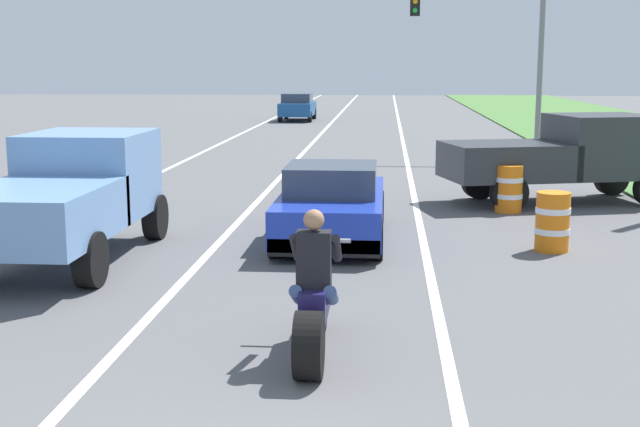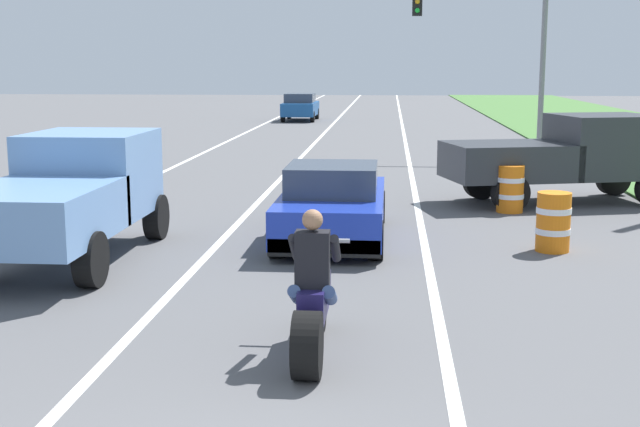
{
  "view_description": "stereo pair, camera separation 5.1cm",
  "coord_description": "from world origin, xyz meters",
  "px_view_note": "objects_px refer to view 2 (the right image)",
  "views": [
    {
      "loc": [
        1.12,
        -4.58,
        3.11
      ],
      "look_at": [
        0.19,
        7.19,
        1.0
      ],
      "focal_mm": 47.15,
      "sensor_mm": 36.0,
      "label": 1
    },
    {
      "loc": [
        1.17,
        -4.58,
        3.11
      ],
      "look_at": [
        0.19,
        7.19,
        1.0
      ],
      "focal_mm": 47.15,
      "sensor_mm": 36.0,
      "label": 2
    }
  ],
  "objects_px": {
    "pickup_truck_right_shoulder_dark_grey": "(564,154)",
    "traffic_light_mast_near": "(500,36)",
    "motorcycle_with_rider": "(313,305)",
    "distant_car_far_ahead": "(300,107)",
    "sports_car_blue": "(333,205)",
    "construction_barrel_mid": "(510,189)",
    "pickup_truck_left_lane_light_blue": "(71,192)",
    "construction_barrel_nearest": "(553,222)"
  },
  "relations": [
    {
      "from": "pickup_truck_right_shoulder_dark_grey",
      "to": "traffic_light_mast_near",
      "type": "relative_size",
      "value": 0.86
    },
    {
      "from": "motorcycle_with_rider",
      "to": "traffic_light_mast_near",
      "type": "xyz_separation_m",
      "value": [
        4.33,
        19.8,
        3.4
      ]
    },
    {
      "from": "motorcycle_with_rider",
      "to": "distant_car_far_ahead",
      "type": "bearing_deg",
      "value": 96.27
    },
    {
      "from": "sports_car_blue",
      "to": "traffic_light_mast_near",
      "type": "distance_m",
      "value": 14.74
    },
    {
      "from": "sports_car_blue",
      "to": "construction_barrel_mid",
      "type": "bearing_deg",
      "value": 41.14
    },
    {
      "from": "sports_car_blue",
      "to": "distant_car_far_ahead",
      "type": "height_order",
      "value": "distant_car_far_ahead"
    },
    {
      "from": "motorcycle_with_rider",
      "to": "traffic_light_mast_near",
      "type": "distance_m",
      "value": 20.55
    },
    {
      "from": "traffic_light_mast_near",
      "to": "sports_car_blue",
      "type": "bearing_deg",
      "value": -108.43
    },
    {
      "from": "motorcycle_with_rider",
      "to": "sports_car_blue",
      "type": "height_order",
      "value": "motorcycle_with_rider"
    },
    {
      "from": "pickup_truck_right_shoulder_dark_grey",
      "to": "motorcycle_with_rider",
      "type": "bearing_deg",
      "value": -113.87
    },
    {
      "from": "sports_car_blue",
      "to": "pickup_truck_left_lane_light_blue",
      "type": "height_order",
      "value": "pickup_truck_left_lane_light_blue"
    },
    {
      "from": "sports_car_blue",
      "to": "pickup_truck_right_shoulder_dark_grey",
      "type": "relative_size",
      "value": 0.84
    },
    {
      "from": "sports_car_blue",
      "to": "pickup_truck_left_lane_light_blue",
      "type": "xyz_separation_m",
      "value": [
        -4.04,
        -1.93,
        0.48
      ]
    },
    {
      "from": "motorcycle_with_rider",
      "to": "sports_car_blue",
      "type": "relative_size",
      "value": 0.51
    },
    {
      "from": "motorcycle_with_rider",
      "to": "construction_barrel_mid",
      "type": "distance_m",
      "value": 9.88
    },
    {
      "from": "motorcycle_with_rider",
      "to": "construction_barrel_mid",
      "type": "height_order",
      "value": "motorcycle_with_rider"
    },
    {
      "from": "motorcycle_with_rider",
      "to": "construction_barrel_mid",
      "type": "xyz_separation_m",
      "value": [
        3.35,
        9.3,
        -0.09
      ]
    },
    {
      "from": "pickup_truck_left_lane_light_blue",
      "to": "construction_barrel_mid",
      "type": "bearing_deg",
      "value": 33.56
    },
    {
      "from": "traffic_light_mast_near",
      "to": "motorcycle_with_rider",
      "type": "bearing_deg",
      "value": -102.33
    },
    {
      "from": "construction_barrel_nearest",
      "to": "distant_car_far_ahead",
      "type": "xyz_separation_m",
      "value": [
        -7.7,
        32.34,
        0.27
      ]
    },
    {
      "from": "traffic_light_mast_near",
      "to": "construction_barrel_nearest",
      "type": "height_order",
      "value": "traffic_light_mast_near"
    },
    {
      "from": "pickup_truck_left_lane_light_blue",
      "to": "construction_barrel_nearest",
      "type": "distance_m",
      "value": 7.92
    },
    {
      "from": "sports_car_blue",
      "to": "construction_barrel_mid",
      "type": "height_order",
      "value": "sports_car_blue"
    },
    {
      "from": "pickup_truck_right_shoulder_dark_grey",
      "to": "construction_barrel_mid",
      "type": "distance_m",
      "value": 2.0
    },
    {
      "from": "pickup_truck_left_lane_light_blue",
      "to": "pickup_truck_right_shoulder_dark_grey",
      "type": "bearing_deg",
      "value": 35.47
    },
    {
      "from": "sports_car_blue",
      "to": "distant_car_far_ahead",
      "type": "relative_size",
      "value": 1.08
    },
    {
      "from": "distant_car_far_ahead",
      "to": "pickup_truck_right_shoulder_dark_grey",
      "type": "bearing_deg",
      "value": -71.97
    },
    {
      "from": "pickup_truck_right_shoulder_dark_grey",
      "to": "construction_barrel_mid",
      "type": "height_order",
      "value": "pickup_truck_right_shoulder_dark_grey"
    },
    {
      "from": "motorcycle_with_rider",
      "to": "pickup_truck_right_shoulder_dark_grey",
      "type": "bearing_deg",
      "value": 66.13
    },
    {
      "from": "motorcycle_with_rider",
      "to": "pickup_truck_left_lane_light_blue",
      "type": "xyz_separation_m",
      "value": [
        -4.25,
        4.25,
        0.51
      ]
    },
    {
      "from": "sports_car_blue",
      "to": "pickup_truck_right_shoulder_dark_grey",
      "type": "xyz_separation_m",
      "value": [
        4.91,
        4.45,
        0.48
      ]
    },
    {
      "from": "pickup_truck_right_shoulder_dark_grey",
      "to": "pickup_truck_left_lane_light_blue",
      "type": "bearing_deg",
      "value": -144.53
    },
    {
      "from": "pickup_truck_right_shoulder_dark_grey",
      "to": "traffic_light_mast_near",
      "type": "xyz_separation_m",
      "value": [
        -0.38,
        9.17,
        2.89
      ]
    },
    {
      "from": "pickup_truck_left_lane_light_blue",
      "to": "construction_barrel_nearest",
      "type": "xyz_separation_m",
      "value": [
        7.79,
        1.27,
        -0.6
      ]
    },
    {
      "from": "pickup_truck_left_lane_light_blue",
      "to": "pickup_truck_right_shoulder_dark_grey",
      "type": "height_order",
      "value": "same"
    },
    {
      "from": "pickup_truck_left_lane_light_blue",
      "to": "traffic_light_mast_near",
      "type": "xyz_separation_m",
      "value": [
        8.58,
        15.54,
        2.89
      ]
    },
    {
      "from": "pickup_truck_left_lane_light_blue",
      "to": "distant_car_far_ahead",
      "type": "relative_size",
      "value": 1.2
    },
    {
      "from": "sports_car_blue",
      "to": "construction_barrel_nearest",
      "type": "height_order",
      "value": "sports_car_blue"
    },
    {
      "from": "pickup_truck_left_lane_light_blue",
      "to": "construction_barrel_mid",
      "type": "height_order",
      "value": "pickup_truck_left_lane_light_blue"
    },
    {
      "from": "sports_car_blue",
      "to": "pickup_truck_left_lane_light_blue",
      "type": "distance_m",
      "value": 4.5
    },
    {
      "from": "distant_car_far_ahead",
      "to": "pickup_truck_left_lane_light_blue",
      "type": "bearing_deg",
      "value": -90.15
    },
    {
      "from": "motorcycle_with_rider",
      "to": "traffic_light_mast_near",
      "type": "bearing_deg",
      "value": 77.67
    }
  ]
}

